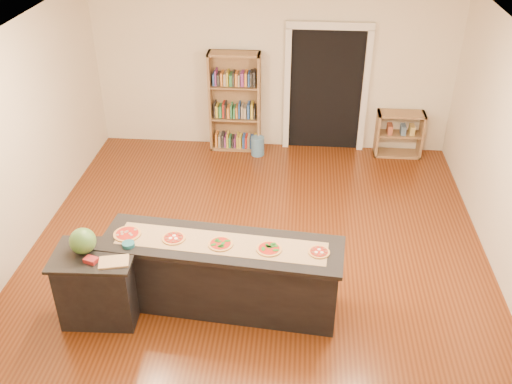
# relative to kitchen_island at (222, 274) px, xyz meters

# --- Properties ---
(room) EXTENTS (6.00, 7.00, 2.80)m
(room) POSITION_rel_kitchen_island_xyz_m (0.30, 0.70, 0.96)
(room) COLOR beige
(room) RESTS_ON ground
(doorway) EXTENTS (1.40, 0.09, 2.21)m
(doorway) POSITION_rel_kitchen_island_xyz_m (1.20, 4.16, 0.76)
(doorway) COLOR black
(doorway) RESTS_ON room
(kitchen_island) EXTENTS (2.66, 0.72, 0.88)m
(kitchen_island) POSITION_rel_kitchen_island_xyz_m (0.00, 0.00, 0.00)
(kitchen_island) COLOR black
(kitchen_island) RESTS_ON ground
(side_counter) EXTENTS (0.88, 0.64, 0.87)m
(side_counter) POSITION_rel_kitchen_island_xyz_m (-1.33, -0.30, -0.00)
(side_counter) COLOR black
(side_counter) RESTS_ON ground
(bookshelf) EXTENTS (0.86, 0.31, 1.72)m
(bookshelf) POSITION_rel_kitchen_island_xyz_m (-0.32, 3.99, 0.42)
(bookshelf) COLOR #946F47
(bookshelf) RESTS_ON ground
(low_shelf) EXTENTS (0.78, 0.33, 0.78)m
(low_shelf) POSITION_rel_kitchen_island_xyz_m (2.48, 3.98, -0.05)
(low_shelf) COLOR #946F47
(low_shelf) RESTS_ON ground
(waste_bin) EXTENTS (0.23, 0.23, 0.33)m
(waste_bin) POSITION_rel_kitchen_island_xyz_m (0.09, 3.77, -0.28)
(waste_bin) COLOR teal
(waste_bin) RESTS_ON ground
(kraft_paper) EXTENTS (2.34, 0.62, 0.00)m
(kraft_paper) POSITION_rel_kitchen_island_xyz_m (-0.00, -0.01, 0.44)
(kraft_paper) COLOR #AB8058
(kraft_paper) RESTS_ON kitchen_island
(watermelon) EXTENTS (0.28, 0.28, 0.28)m
(watermelon) POSITION_rel_kitchen_island_xyz_m (-1.44, -0.27, 0.57)
(watermelon) COLOR #144214
(watermelon) RESTS_ON side_counter
(cutting_board) EXTENTS (0.35, 0.27, 0.02)m
(cutting_board) POSITION_rel_kitchen_island_xyz_m (-1.07, -0.42, 0.44)
(cutting_board) COLOR tan
(cutting_board) RESTS_ON side_counter
(package_red) EXTENTS (0.16, 0.13, 0.05)m
(package_red) POSITION_rel_kitchen_island_xyz_m (-1.31, -0.43, 0.45)
(package_red) COLOR maroon
(package_red) RESTS_ON side_counter
(package_teal) EXTENTS (0.14, 0.14, 0.05)m
(package_teal) POSITION_rel_kitchen_island_xyz_m (-0.99, -0.14, 0.45)
(package_teal) COLOR #195966
(package_teal) RESTS_ON side_counter
(pizza_a) EXTENTS (0.29, 0.29, 0.02)m
(pizza_a) POSITION_rel_kitchen_island_xyz_m (-1.06, 0.06, 0.45)
(pizza_a) COLOR tan
(pizza_a) RESTS_ON kitchen_island
(pizza_b) EXTENTS (0.28, 0.28, 0.02)m
(pizza_b) POSITION_rel_kitchen_island_xyz_m (-0.53, 0.03, 0.45)
(pizza_b) COLOR tan
(pizza_b) RESTS_ON kitchen_island
(pizza_c) EXTENTS (0.27, 0.27, 0.02)m
(pizza_c) POSITION_rel_kitchen_island_xyz_m (-0.00, -0.04, 0.45)
(pizza_c) COLOR tan
(pizza_c) RESTS_ON kitchen_island
(pizza_d) EXTENTS (0.29, 0.29, 0.02)m
(pizza_d) POSITION_rel_kitchen_island_xyz_m (0.53, -0.08, 0.45)
(pizza_d) COLOR tan
(pizza_d) RESTS_ON kitchen_island
(pizza_e) EXTENTS (0.25, 0.25, 0.02)m
(pizza_e) POSITION_rel_kitchen_island_xyz_m (1.06, -0.09, 0.45)
(pizza_e) COLOR tan
(pizza_e) RESTS_ON kitchen_island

